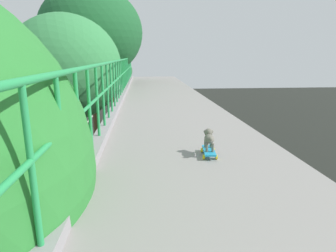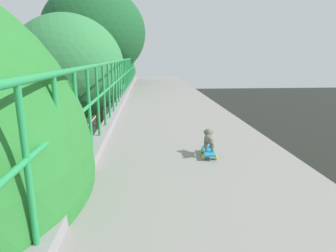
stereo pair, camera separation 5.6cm
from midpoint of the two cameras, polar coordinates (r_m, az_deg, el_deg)
name	(u,v)px [view 2 (the right image)]	position (r m, az deg, el deg)	size (l,w,h in m)	color
overpass_deck	(200,194)	(3.56, 6.90, -13.25)	(2.86, 32.43, 0.50)	gray
green_railing	(80,157)	(3.37, -16.63, -5.84)	(0.20, 30.81, 1.25)	gray
city_bus	(54,122)	(26.10, -21.67, 0.75)	(2.49, 10.15, 2.99)	white
roadside_tree_mid	(69,71)	(11.05, -18.95, 10.30)	(3.94, 3.94, 8.63)	#533324
roadside_tree_far	(95,33)	(15.40, -14.30, 17.42)	(5.06, 5.06, 10.52)	brown
roadside_tree_farthest	(116,71)	(29.22, -10.30, 10.64)	(3.93, 3.93, 7.15)	brown
toy_skateboard	(209,151)	(4.06, 8.49, -5.00)	(0.23, 0.46, 0.09)	#2196C7
small_dog	(209,138)	(4.03, 8.52, -2.34)	(0.16, 0.36, 0.27)	#646256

